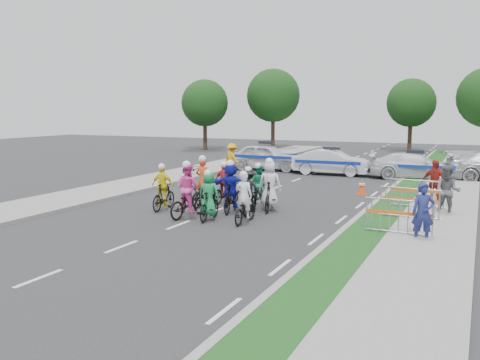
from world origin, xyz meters
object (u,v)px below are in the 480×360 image
at_px(rider_4, 249,195).
at_px(spectator_1, 448,191).
at_px(rider_7, 270,190).
at_px(police_car_2, 415,166).
at_px(rider_9, 225,187).
at_px(rider_0, 245,206).
at_px(rider_8, 259,191).
at_px(police_car_1, 331,162).
at_px(tree_4, 411,103).
at_px(police_car_0, 266,157).
at_px(cone_0, 362,187).
at_px(rider_2, 188,197).
at_px(rider_6, 204,189).
at_px(parked_bike, 196,168).
at_px(marshal_hiviz, 232,158).
at_px(tree_3, 273,96).
at_px(rider_3, 163,192).
at_px(barrier_2, 417,195).
at_px(rider_1, 209,200).
at_px(barrier_1, 409,204).
at_px(spectator_2, 434,183).
at_px(cone_1, 441,179).
at_px(rider_5, 231,190).
at_px(spectator_0, 423,213).

xyz_separation_m(rider_4, spectator_1, (6.46, 2.37, 0.22)).
height_order(rider_7, police_car_2, rider_7).
height_order(rider_4, rider_9, rider_4).
bearing_deg(rider_0, rider_8, -79.81).
distance_m(police_car_1, tree_4, 19.42).
bearing_deg(police_car_0, cone_0, -136.94).
relative_size(rider_0, rider_2, 0.86).
xyz_separation_m(rider_4, rider_6, (-2.21, 0.70, -0.03)).
xyz_separation_m(cone_0, parked_bike, (-9.72, 2.54, 0.09)).
distance_m(rider_7, marshal_hiviz, 11.59).
xyz_separation_m(rider_2, police_car_0, (-2.83, 14.42, 0.07)).
xyz_separation_m(rider_6, tree_4, (3.87, 30.66, 3.54)).
bearing_deg(rider_9, rider_7, 170.35).
xyz_separation_m(rider_2, tree_3, (-8.67, 30.79, 4.16)).
distance_m(rider_2, rider_8, 3.10).
xyz_separation_m(rider_3, parked_bike, (-3.77, 9.20, -0.25)).
height_order(barrier_2, parked_bike, barrier_2).
xyz_separation_m(rider_1, barrier_1, (6.15, 2.69, -0.12)).
distance_m(police_car_2, parked_bike, 11.86).
relative_size(police_car_2, barrier_2, 2.37).
relative_size(rider_4, tree_3, 0.24).
xyz_separation_m(rider_3, cone_0, (5.95, 6.65, -0.34)).
height_order(spectator_2, cone_0, spectator_2).
height_order(rider_8, tree_3, tree_3).
relative_size(rider_3, police_car_2, 0.37).
distance_m(rider_6, rider_7, 2.69).
xyz_separation_m(cone_1, tree_3, (-16.06, 19.27, 4.55)).
xyz_separation_m(rider_0, marshal_hiviz, (-6.17, 12.08, 0.29)).
relative_size(rider_9, barrier_2, 0.84).
bearing_deg(tree_3, spectator_2, -56.97).
bearing_deg(tree_4, police_car_1, -95.82).
distance_m(police_car_1, barrier_1, 12.57).
relative_size(barrier_2, cone_0, 2.86).
bearing_deg(rider_0, spectator_2, -135.22).
distance_m(police_car_0, marshal_hiviz, 2.64).
relative_size(police_car_2, spectator_1, 2.64).
relative_size(police_car_0, tree_4, 0.75).
distance_m(rider_0, rider_1, 1.27).
height_order(spectator_1, spectator_2, spectator_1).
bearing_deg(barrier_1, police_car_0, 129.75).
height_order(rider_1, rider_3, rider_3).
relative_size(rider_1, rider_5, 0.90).
distance_m(rider_4, rider_7, 0.96).
height_order(rider_9, barrier_1, rider_9).
bearing_deg(rider_5, barrier_2, -161.13).
distance_m(rider_6, police_car_0, 12.50).
height_order(spectator_0, parked_bike, spectator_0).
xyz_separation_m(rider_5, spectator_0, (6.77, -1.70, 0.04)).
height_order(rider_2, police_car_0, rider_2).
bearing_deg(cone_1, spectator_2, -88.49).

